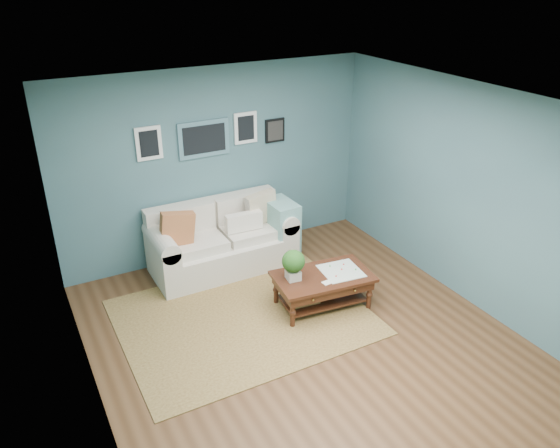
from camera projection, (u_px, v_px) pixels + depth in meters
room_shell at (306, 233)px, 5.66m from camera, size 5.00×5.02×2.70m
area_rug at (243, 317)px, 6.63m from camera, size 2.89×2.31×0.01m
loveseat at (227, 239)px, 7.60m from camera, size 2.01×0.91×1.03m
coffee_table at (318, 281)px, 6.69m from camera, size 1.26×0.82×0.83m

